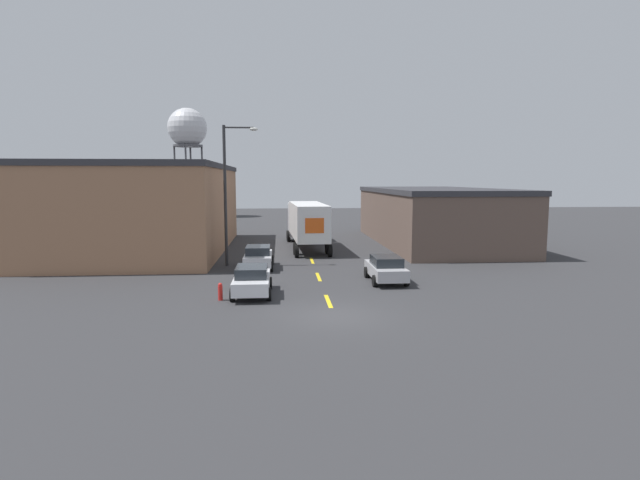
% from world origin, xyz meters
% --- Properties ---
extents(ground_plane, '(160.00, 160.00, 0.00)m').
position_xyz_m(ground_plane, '(0.00, 0.00, 0.00)').
color(ground_plane, '#333335').
extents(road_centerline, '(0.20, 14.57, 0.01)m').
position_xyz_m(road_centerline, '(0.00, 8.57, 0.00)').
color(road_centerline, yellow).
rests_on(road_centerline, ground_plane).
extents(warehouse_left, '(14.14, 21.84, 6.97)m').
position_xyz_m(warehouse_left, '(-13.73, 20.93, 3.49)').
color(warehouse_left, '#9E7051').
rests_on(warehouse_left, ground_plane).
extents(warehouse_right, '(9.89, 21.85, 4.99)m').
position_xyz_m(warehouse_right, '(11.60, 23.59, 2.50)').
color(warehouse_right, brown).
rests_on(warehouse_right, ground_plane).
extents(semi_truck, '(3.26, 12.45, 3.82)m').
position_xyz_m(semi_truck, '(-0.01, 21.53, 2.30)').
color(semi_truck, silver).
rests_on(semi_truck, ground_plane).
extents(parked_car_right_near, '(1.96, 4.13, 1.48)m').
position_xyz_m(parked_car_right_near, '(3.69, 6.84, 0.77)').
color(parked_car_right_near, '#B2B2B7').
rests_on(parked_car_right_near, ground_plane).
extents(parked_car_left_far, '(1.96, 4.13, 1.48)m').
position_xyz_m(parked_car_left_far, '(-3.69, 11.78, 0.77)').
color(parked_car_left_far, silver).
rests_on(parked_car_left_far, ground_plane).
extents(parked_car_left_near, '(1.96, 4.13, 1.48)m').
position_xyz_m(parked_car_left_near, '(-3.69, 4.18, 0.77)').
color(parked_car_left_near, silver).
rests_on(parked_car_left_near, ground_plane).
extents(water_tower, '(5.97, 5.97, 16.65)m').
position_xyz_m(water_tower, '(-16.27, 58.87, 13.47)').
color(water_tower, '#47474C').
rests_on(water_tower, ground_plane).
extents(street_lamp, '(2.32, 0.32, 9.30)m').
position_xyz_m(street_lamp, '(-5.63, 13.02, 5.29)').
color(street_lamp, '#2D2D30').
rests_on(street_lamp, ground_plane).
extents(fire_hydrant, '(0.22, 0.22, 0.85)m').
position_xyz_m(fire_hydrant, '(-5.15, 3.20, 0.42)').
color(fire_hydrant, red).
rests_on(fire_hydrant, ground_plane).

